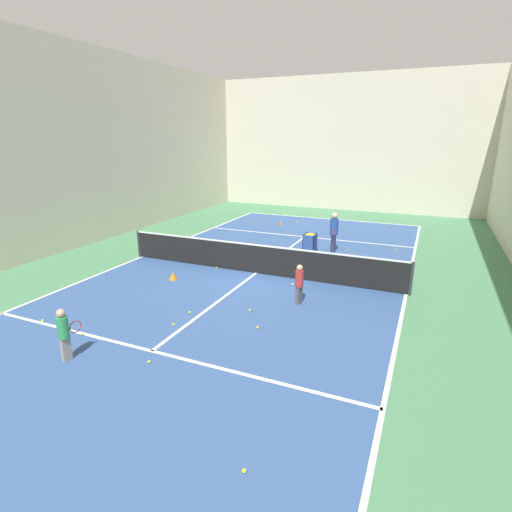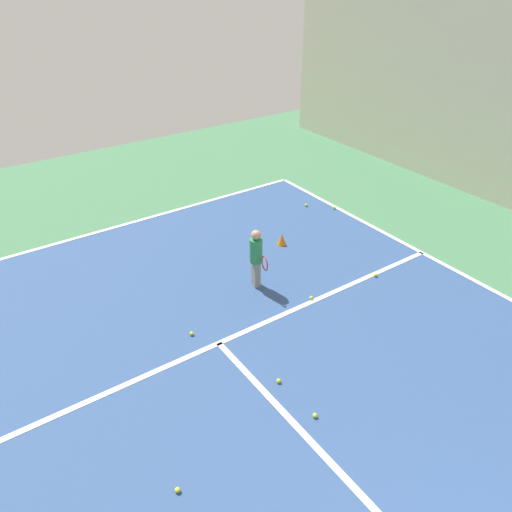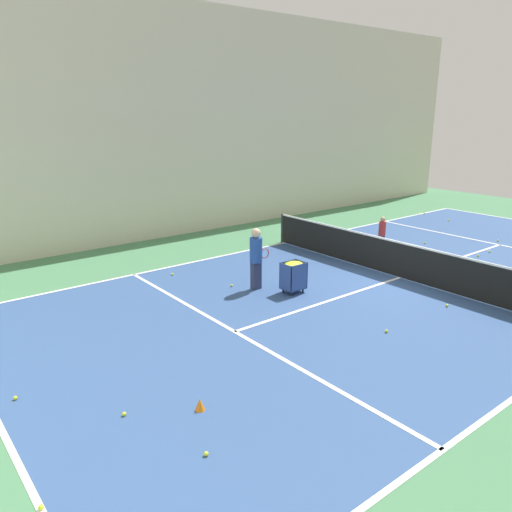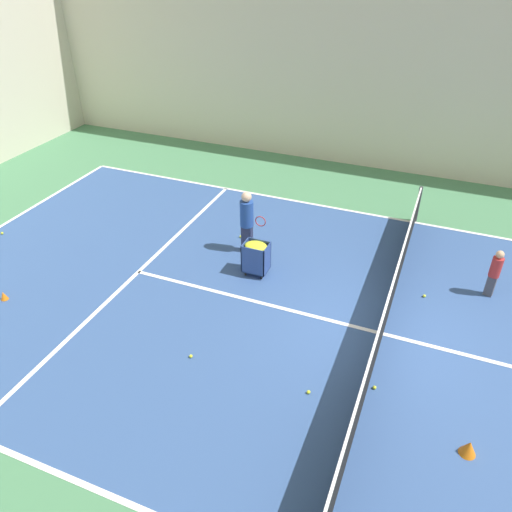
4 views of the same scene
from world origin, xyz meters
name	(u,v)px [view 2 (image 2 of 4)]	position (x,y,z in m)	size (l,w,h in m)	color
line_baseline_near	(111,228)	(0.00, -10.79, 0.01)	(10.15, 0.10, 0.00)	white
line_service_near	(219,343)	(0.00, -5.94, 0.01)	(10.15, 0.10, 0.00)	white
player_near_baseline	(256,255)	(-1.46, -6.96, 0.69)	(0.29, 0.59, 1.20)	gray
training_cone_2	(282,239)	(-2.82, -7.93, 0.14)	(0.20, 0.20, 0.27)	orange
tennis_ball_4	(178,490)	(1.77, -3.95, 0.04)	(0.07, 0.07, 0.07)	yellow
tennis_ball_5	(334,207)	(-4.98, -8.60, 0.04)	(0.07, 0.07, 0.07)	yellow
tennis_ball_6	(192,334)	(0.27, -6.37, 0.04)	(0.07, 0.07, 0.07)	yellow
tennis_ball_10	(315,415)	(-0.31, -3.87, 0.04)	(0.07, 0.07, 0.07)	yellow
tennis_ball_15	(279,381)	(-0.28, -4.67, 0.04)	(0.07, 0.07, 0.07)	yellow
tennis_ball_19	(306,205)	(-4.50, -9.12, 0.04)	(0.07, 0.07, 0.07)	yellow
tennis_ball_20	(376,275)	(-3.58, -5.86, 0.04)	(0.07, 0.07, 0.07)	yellow
tennis_ball_22	(311,298)	(-2.04, -6.01, 0.04)	(0.07, 0.07, 0.07)	yellow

